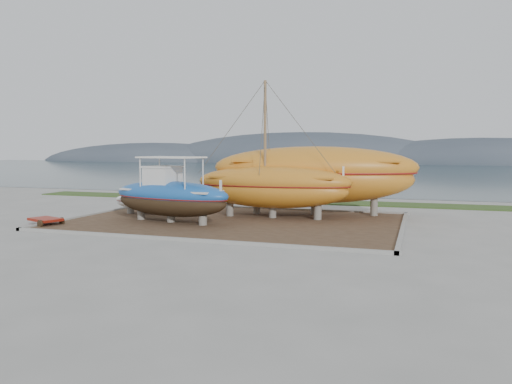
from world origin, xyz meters
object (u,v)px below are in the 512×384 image
(orange_bare_hull, at_px, (315,182))
(red_trailer, at_px, (46,222))
(white_dinghy, at_px, (150,203))
(orange_sailboat, at_px, (273,150))
(blue_caique, at_px, (170,190))

(orange_bare_hull, bearing_deg, red_trailer, -158.82)
(white_dinghy, distance_m, orange_sailboat, 8.57)
(orange_bare_hull, relative_size, red_trailer, 4.60)
(orange_bare_hull, height_order, red_trailer, orange_bare_hull)
(white_dinghy, distance_m, orange_bare_hull, 10.33)
(orange_sailboat, distance_m, orange_bare_hull, 3.51)
(orange_sailboat, bearing_deg, red_trailer, -151.82)
(blue_caique, relative_size, orange_sailboat, 0.81)
(white_dinghy, bearing_deg, blue_caique, -66.70)
(orange_bare_hull, bearing_deg, blue_caique, -152.76)
(blue_caique, height_order, red_trailer, blue_caique)
(blue_caique, bearing_deg, white_dinghy, 146.57)
(orange_sailboat, bearing_deg, white_dinghy, -178.52)
(white_dinghy, xyz_separation_m, red_trailer, (-2.97, -5.78, -0.50))
(white_dinghy, xyz_separation_m, orange_bare_hull, (9.93, 2.50, 1.40))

